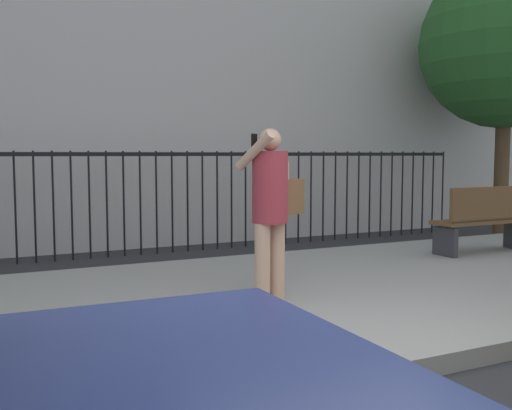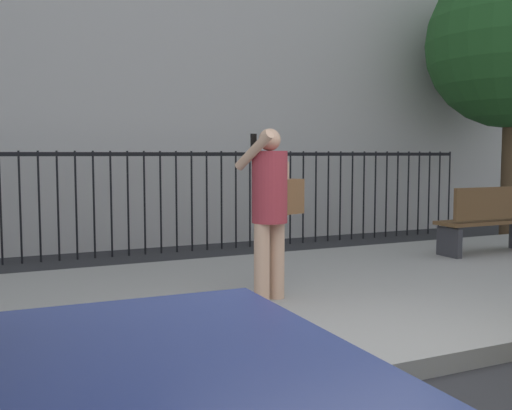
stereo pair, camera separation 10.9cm
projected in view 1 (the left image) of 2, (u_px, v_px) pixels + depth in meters
ground_plane at (399, 385)px, 4.03m from camera, size 60.00×60.00×0.00m
sidewalk at (255, 302)px, 5.99m from camera, size 28.00×4.40×0.15m
iron_fence at (148, 189)px, 9.21m from camera, size 12.03×0.04×1.60m
pedestrian_on_phone at (272, 201)px, 5.71m from camera, size 0.71×0.51×1.64m
street_bench at (487, 218)px, 8.44m from camera, size 1.60×0.45×0.95m
street_tree_far at (506, 44)px, 10.94m from camera, size 3.11×3.11×5.13m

